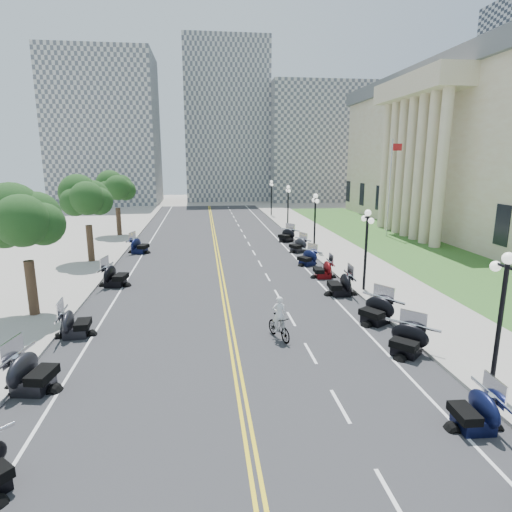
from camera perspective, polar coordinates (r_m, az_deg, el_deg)
name	(u,v)px	position (r m, az deg, el deg)	size (l,w,h in m)	color
ground	(229,322)	(21.88, -3.63, -8.75)	(160.00, 160.00, 0.00)	gray
road	(220,271)	(31.38, -4.78, -2.05)	(16.00, 90.00, 0.01)	#333335
centerline_yellow_a	(219,271)	(31.38, -5.00, -2.05)	(0.12, 90.00, 0.00)	yellow
centerline_yellow_b	(222,271)	(31.39, -4.56, -2.03)	(0.12, 90.00, 0.00)	yellow
edge_line_north	(306,269)	(32.26, 6.66, -1.67)	(0.12, 90.00, 0.00)	white
edge_line_south	(131,274)	(31.79, -16.39, -2.33)	(0.12, 90.00, 0.00)	white
lane_dash_3	(392,498)	(12.35, 17.69, -28.38)	(0.12, 2.00, 0.00)	white
lane_dash_4	(340,406)	(15.33, 11.15, -18.99)	(0.12, 2.00, 0.00)	white
lane_dash_5	(310,353)	(18.70, 7.26, -12.70)	(0.12, 2.00, 0.00)	white
lane_dash_6	(291,319)	(22.28, 4.70, -8.34)	(0.12, 2.00, 0.00)	white
lane_dash_7	(278,295)	(25.98, 2.90, -5.19)	(0.12, 2.00, 0.00)	white
lane_dash_8	(268,277)	(29.75, 1.56, -2.83)	(0.12, 2.00, 0.00)	white
lane_dash_9	(260,263)	(33.58, 0.53, -1.00)	(0.12, 2.00, 0.00)	white
lane_dash_10	(254,253)	(37.45, -0.28, 0.45)	(0.12, 2.00, 0.00)	white
lane_dash_11	(249,244)	(41.34, -0.95, 1.63)	(0.12, 2.00, 0.00)	white
lane_dash_12	(245,237)	(45.25, -1.50, 2.60)	(0.12, 2.00, 0.00)	white
lane_dash_13	(241,230)	(49.17, -1.96, 3.42)	(0.12, 2.00, 0.00)	white
lane_dash_14	(238,225)	(53.11, -2.36, 4.12)	(0.12, 2.00, 0.00)	white
lane_dash_15	(236,221)	(57.05, -2.70, 4.72)	(0.12, 2.00, 0.00)	white
lane_dash_16	(234,217)	(61.00, -2.99, 5.24)	(0.12, 2.00, 0.00)	white
lane_dash_17	(232,213)	(64.96, -3.26, 5.70)	(0.12, 2.00, 0.00)	white
lane_dash_18	(230,210)	(68.92, -3.49, 6.11)	(0.12, 2.00, 0.00)	white
lane_dash_19	(228,207)	(72.89, -3.70, 6.47)	(0.12, 2.00, 0.00)	white
sidewalk_north	(358,266)	(33.45, 13.50, -1.31)	(5.00, 90.00, 0.15)	#9E9991
sidewalk_south	(70,275)	(32.70, -23.50, -2.36)	(5.00, 90.00, 0.15)	#9E9991
lawn	(399,244)	(43.36, 18.50, 1.54)	(9.00, 60.00, 0.10)	#356023
distant_block_a	(106,131)	(84.17, -19.41, 15.50)	(18.00, 14.00, 26.00)	gray
distant_block_b	(226,123)	(88.74, -3.97, 17.29)	(16.00, 12.00, 30.00)	gray
distant_block_c	(318,144)	(88.46, 8.31, 14.61)	(20.00, 14.00, 22.00)	gray
street_lamp_1	(499,325)	(16.63, 29.70, -8.01)	(0.50, 1.20, 4.90)	black
street_lamp_2	(366,251)	(26.76, 14.43, 0.69)	(0.50, 1.20, 4.90)	black
street_lamp_3	(315,222)	(38.00, 7.85, 4.48)	(0.50, 1.20, 4.90)	black
street_lamp_4	(288,207)	(49.59, 4.28, 6.49)	(0.50, 1.20, 4.90)	black
street_lamp_5	(271,198)	(61.34, 2.06, 7.73)	(0.50, 1.20, 4.90)	black
flagpole	(390,189)	(46.56, 17.38, 8.51)	(1.10, 0.20, 10.00)	silver
tree_2	(24,227)	(24.22, -28.50, 3.47)	(4.80, 4.80, 9.20)	#235619
tree_3	(87,203)	(35.59, -21.64, 6.63)	(4.80, 4.80, 9.20)	#235619
tree_4	(117,191)	(47.26, -18.09, 8.21)	(4.80, 4.80, 9.20)	#235619
motorcycle_n_3	(475,409)	(15.20, 27.13, -17.68)	(1.92, 1.92, 1.35)	black
motorcycle_n_4	(407,339)	(19.24, 19.51, -10.35)	(2.03, 2.03, 1.42)	black
motorcycle_n_5	(376,309)	(22.26, 15.69, -6.81)	(2.12, 2.12, 1.48)	black
motorcycle_n_6	(340,283)	(26.22, 11.17, -3.56)	(2.14, 2.14, 1.50)	black
motorcycle_n_7	(323,268)	(29.80, 8.93, -1.64)	(1.92, 1.92, 1.35)	#590A0C
motorcycle_n_8	(307,257)	(33.21, 6.85, -0.09)	(1.91, 1.91, 1.33)	black
motorcycle_n_9	(298,244)	(37.80, 5.63, 1.55)	(1.96, 1.96, 1.37)	black
motorcycle_n_10	(286,235)	(42.55, 4.06, 2.88)	(2.04, 2.04, 1.43)	black
motorcycle_s_4	(32,370)	(17.43, -27.70, -13.35)	(2.23, 2.23, 1.56)	black
motorcycle_s_5	(75,322)	(21.60, -22.97, -8.06)	(2.03, 2.03, 1.42)	black
motorcycle_s_7	(115,275)	(28.97, -18.28, -2.36)	(2.21, 2.21, 1.55)	black
motorcycle_s_9	(139,245)	(38.54, -15.28, 1.47)	(2.15, 2.15, 1.50)	black
bicycle	(279,327)	(19.70, 3.07, -9.47)	(0.54, 1.90, 1.14)	#A51414
cyclist_rider	(279,298)	(19.20, 3.12, -5.56)	(0.62, 0.40, 1.69)	white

